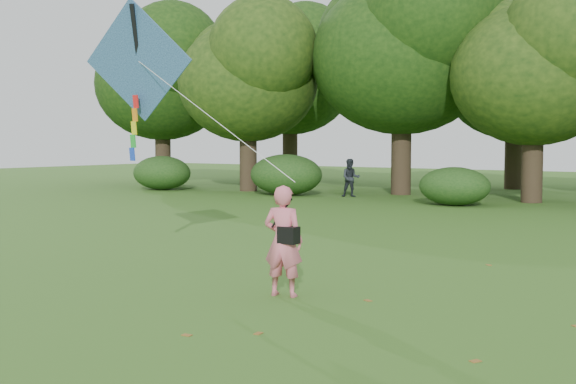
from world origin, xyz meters
The scene contains 7 objects.
ground centered at (0.00, 0.00, 0.00)m, with size 100.00×100.00×0.00m, color #265114.
man_kite_flyer centered at (-0.39, 0.73, 0.85)m, with size 0.62×0.41×1.71m, color #DF697C.
bystander_left centered at (-9.14, 18.48, 0.81)m, with size 0.79×0.62×1.62m, color #23282F.
crossbody_bag centered at (-0.27, 0.70, 0.97)m, with size 0.43×0.20×0.69m.
flying_kite centered at (-4.59, 1.84, 3.90)m, with size 5.64×1.57×3.36m.
shrub_band centered at (-0.72, 17.60, 0.86)m, with size 39.15×3.22×1.88m.
fallen_leaves centered at (1.47, 2.81, 0.01)m, with size 8.31×13.08×0.01m.
Camera 1 is at (5.82, -8.28, 2.38)m, focal length 45.00 mm.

